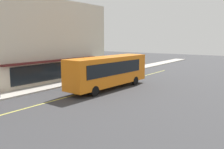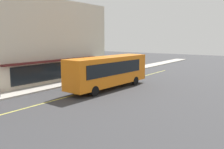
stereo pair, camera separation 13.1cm
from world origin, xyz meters
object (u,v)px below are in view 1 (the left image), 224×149
bus (109,71)px  car_white (96,77)px  car_teal (125,71)px  pedestrian_near_storefront (93,69)px

bus → car_white: bus is taller
bus → car_teal: bus is taller
car_teal → car_white: (-6.91, -0.07, 0.00)m
bus → pedestrian_near_storefront: 8.14m
car_teal → car_white: 6.91m
car_white → pedestrian_near_storefront: bearing=45.4°
pedestrian_near_storefront → bus: bearing=-127.4°
bus → pedestrian_near_storefront: (4.92, 6.44, -0.78)m
car_white → bus: bearing=-119.2°
bus → pedestrian_near_storefront: bearing=52.6°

